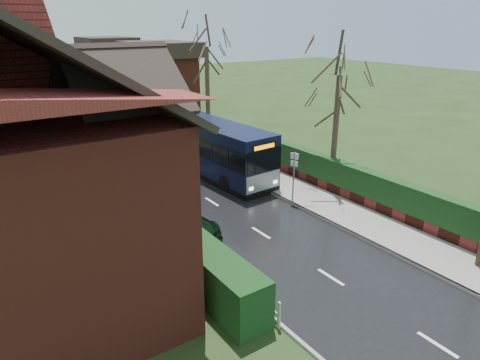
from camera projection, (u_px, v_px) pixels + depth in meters
ground at (293, 253)px, 16.33m from camera, size 140.00×140.00×0.00m
road at (175, 179)px, 24.06m from camera, size 6.00×100.00×0.02m
pavement at (238, 164)px, 26.29m from camera, size 2.50×100.00×0.14m
kerb_right at (221, 168)px, 25.66m from camera, size 0.12×100.00×0.14m
kerb_left at (123, 189)px, 22.43m from camera, size 0.12×100.00×0.10m
front_hedge at (144, 213)px, 17.85m from camera, size 1.20×16.00×1.60m
picket_fence at (161, 217)px, 18.37m from camera, size 0.10×16.00×0.90m
right_wall_hedge at (258, 146)px, 26.79m from camera, size 0.60×50.00×1.80m
bus at (208, 147)px, 24.75m from camera, size 2.87×10.13×3.04m
car_silver at (139, 186)px, 21.02m from camera, size 1.83×4.25×1.43m
car_green at (176, 220)px, 17.67m from camera, size 2.79×4.61×1.25m
car_distant at (37, 96)px, 46.38m from camera, size 2.24×4.47×1.41m
bus_stop_sign at (294, 170)px, 20.29m from camera, size 0.20×0.38×2.58m
tree_right_near at (340, 67)px, 20.30m from camera, size 3.90×3.90×8.43m
tree_right_far at (206, 41)px, 32.52m from camera, size 4.83×4.83×9.33m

